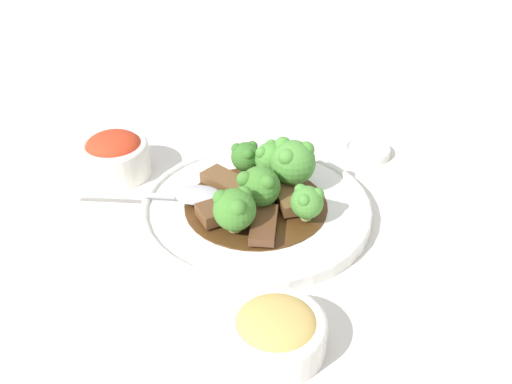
% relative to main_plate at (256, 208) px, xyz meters
% --- Properties ---
extents(ground_plane, '(4.00, 4.00, 0.00)m').
position_rel_main_plate_xyz_m(ground_plane, '(0.00, 0.00, -0.01)').
color(ground_plane, silver).
extents(main_plate, '(0.28, 0.28, 0.02)m').
position_rel_main_plate_xyz_m(main_plate, '(0.00, 0.00, 0.00)').
color(main_plate, white).
rests_on(main_plate, ground_plane).
extents(beef_strip_0, '(0.05, 0.08, 0.02)m').
position_rel_main_plate_xyz_m(beef_strip_0, '(0.00, 0.04, 0.02)').
color(beef_strip_0, brown).
rests_on(beef_strip_0, main_plate).
extents(beef_strip_1, '(0.07, 0.06, 0.01)m').
position_rel_main_plate_xyz_m(beef_strip_1, '(0.02, -0.02, 0.01)').
color(beef_strip_1, '#56331E').
rests_on(beef_strip_1, main_plate).
extents(beef_strip_2, '(0.07, 0.07, 0.01)m').
position_rel_main_plate_xyz_m(beef_strip_2, '(-0.05, 0.02, 0.01)').
color(beef_strip_2, '#56331E').
rests_on(beef_strip_2, main_plate).
extents(beef_strip_3, '(0.07, 0.05, 0.01)m').
position_rel_main_plate_xyz_m(beef_strip_3, '(-0.02, -0.03, 0.02)').
color(beef_strip_3, brown).
rests_on(beef_strip_3, main_plate).
extents(beef_strip_4, '(0.07, 0.04, 0.01)m').
position_rel_main_plate_xyz_m(beef_strip_4, '(0.05, 0.01, 0.02)').
color(beef_strip_4, brown).
rests_on(beef_strip_4, main_plate).
extents(broccoli_floret_0, '(0.06, 0.06, 0.06)m').
position_rel_main_plate_xyz_m(broccoli_floret_0, '(0.00, -0.06, 0.05)').
color(broccoli_floret_0, '#8EB756').
rests_on(broccoli_floret_0, main_plate).
extents(broccoli_floret_1, '(0.05, 0.05, 0.05)m').
position_rel_main_plate_xyz_m(broccoli_floret_1, '(-0.03, 0.05, 0.04)').
color(broccoli_floret_1, '#7FA84C').
rests_on(broccoli_floret_1, main_plate).
extents(broccoli_floret_2, '(0.04, 0.04, 0.05)m').
position_rel_main_plate_xyz_m(broccoli_floret_2, '(0.03, -0.05, 0.04)').
color(broccoli_floret_2, '#7FA84C').
rests_on(broccoli_floret_2, main_plate).
extents(broccoli_floret_3, '(0.04, 0.04, 0.04)m').
position_rel_main_plate_xyz_m(broccoli_floret_3, '(-0.06, -0.03, 0.03)').
color(broccoli_floret_3, '#8EB756').
rests_on(broccoli_floret_3, main_plate).
extents(broccoli_floret_4, '(0.04, 0.04, 0.04)m').
position_rel_main_plate_xyz_m(broccoli_floret_4, '(0.06, -0.03, 0.03)').
color(broccoli_floret_4, '#8EB756').
rests_on(broccoli_floret_4, main_plate).
extents(broccoli_floret_5, '(0.05, 0.05, 0.05)m').
position_rel_main_plate_xyz_m(broccoli_floret_5, '(-0.01, 0.00, 0.04)').
color(broccoli_floret_5, '#8EB756').
rests_on(broccoli_floret_5, main_plate).
extents(serving_spoon, '(0.15, 0.17, 0.01)m').
position_rel_main_plate_xyz_m(serving_spoon, '(0.06, 0.07, 0.02)').
color(serving_spoon, '#B7B7BC').
rests_on(serving_spoon, main_plate).
extents(side_bowl_kimchi, '(0.09, 0.09, 0.06)m').
position_rel_main_plate_xyz_m(side_bowl_kimchi, '(0.19, 0.09, 0.02)').
color(side_bowl_kimchi, white).
rests_on(side_bowl_kimchi, ground_plane).
extents(side_bowl_appetizer, '(0.09, 0.09, 0.04)m').
position_rel_main_plate_xyz_m(side_bowl_appetizer, '(-0.18, 0.11, 0.01)').
color(side_bowl_appetizer, white).
rests_on(side_bowl_appetizer, ground_plane).
extents(sauce_dish, '(0.07, 0.07, 0.01)m').
position_rel_main_plate_xyz_m(sauce_dish, '(0.02, -0.21, -0.00)').
color(sauce_dish, white).
rests_on(sauce_dish, ground_plane).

